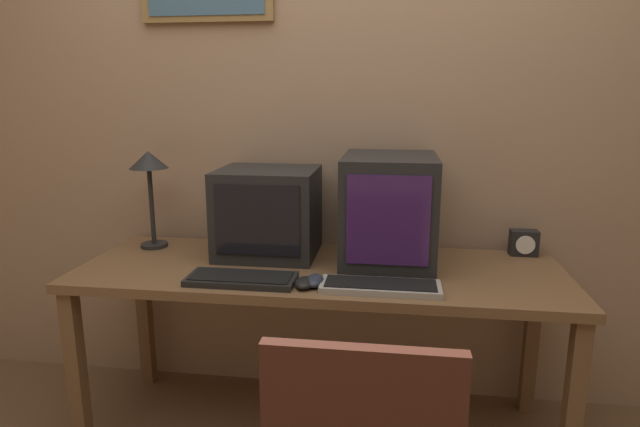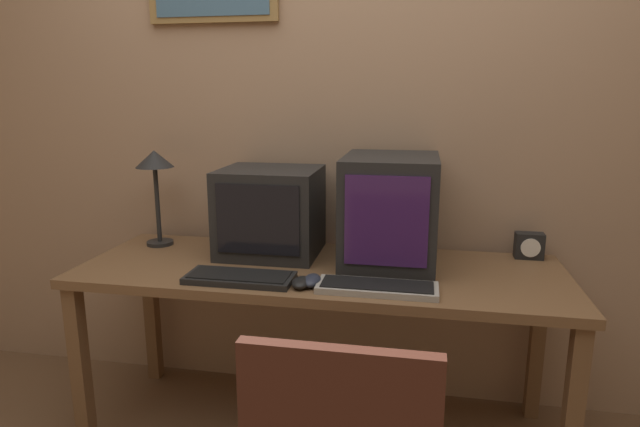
# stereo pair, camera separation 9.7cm
# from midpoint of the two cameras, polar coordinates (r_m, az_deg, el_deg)

# --- Properties ---
(wall_back) EXTENTS (8.00, 0.08, 2.60)m
(wall_back) POSITION_cam_midpoint_polar(r_m,az_deg,el_deg) (2.37, 0.07, 10.94)
(wall_back) COLOR tan
(wall_back) RESTS_ON ground_plane
(desk) EXTENTS (1.86, 0.66, 0.72)m
(desk) POSITION_cam_midpoint_polar(r_m,az_deg,el_deg) (2.11, -1.33, -7.69)
(desk) COLOR brown
(desk) RESTS_ON ground_plane
(monitor_left) EXTENTS (0.40, 0.36, 0.36)m
(monitor_left) POSITION_cam_midpoint_polar(r_m,az_deg,el_deg) (2.22, -6.81, 0.14)
(monitor_left) COLOR black
(monitor_left) RESTS_ON desk
(monitor_right) EXTENTS (0.36, 0.44, 0.43)m
(monitor_right) POSITION_cam_midpoint_polar(r_m,az_deg,el_deg) (2.10, 6.03, 0.40)
(monitor_right) COLOR black
(monitor_right) RESTS_ON desk
(keyboard_main) EXTENTS (0.39, 0.16, 0.03)m
(keyboard_main) POSITION_cam_midpoint_polar(r_m,az_deg,el_deg) (1.95, -9.80, -6.88)
(keyboard_main) COLOR black
(keyboard_main) RESTS_ON desk
(keyboard_side) EXTENTS (0.41, 0.15, 0.03)m
(keyboard_side) POSITION_cam_midpoint_polar(r_m,az_deg,el_deg) (1.85, 4.96, -7.76)
(keyboard_side) COLOR #A8A399
(keyboard_side) RESTS_ON desk
(mouse_near_keyboard) EXTENTS (0.06, 0.11, 0.04)m
(mouse_near_keyboard) POSITION_cam_midpoint_polar(r_m,az_deg,el_deg) (1.88, -2.05, -7.18)
(mouse_near_keyboard) COLOR #282D3D
(mouse_near_keyboard) RESTS_ON desk
(mouse_far_corner) EXTENTS (0.07, 0.10, 0.03)m
(mouse_far_corner) POSITION_cam_midpoint_polar(r_m,az_deg,el_deg) (1.87, -3.16, -7.40)
(mouse_far_corner) COLOR black
(mouse_far_corner) RESTS_ON desk
(desk_clock) EXTENTS (0.11, 0.07, 0.11)m
(desk_clock) POSITION_cam_midpoint_polar(r_m,az_deg,el_deg) (2.35, 19.81, -2.97)
(desk_clock) COLOR black
(desk_clock) RESTS_ON desk
(desk_lamp) EXTENTS (0.16, 0.16, 0.42)m
(desk_lamp) POSITION_cam_midpoint_polar(r_m,az_deg,el_deg) (2.40, -18.88, 4.34)
(desk_lamp) COLOR black
(desk_lamp) RESTS_ON desk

